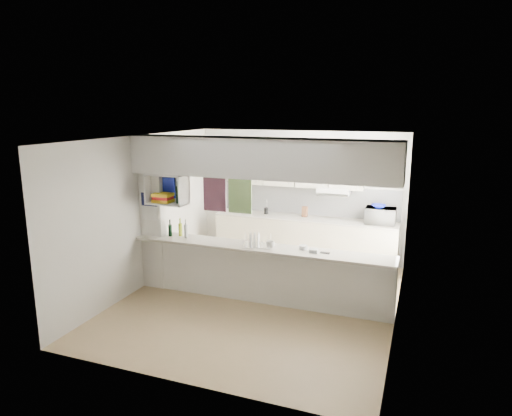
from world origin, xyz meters
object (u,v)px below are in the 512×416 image
at_px(wine_bottles, 179,230).
at_px(microwave, 381,216).
at_px(bowl, 379,206).
at_px(dish_rack, 257,240).

bearing_deg(wine_bottles, microwave, 34.05).
bearing_deg(wine_bottles, bowl, 33.94).
bearing_deg(dish_rack, wine_bottles, 165.22).
xyz_separation_m(bowl, dish_rack, (-1.63, -2.09, -0.25)).
height_order(dish_rack, wine_bottles, wine_bottles).
distance_m(bowl, wine_bottles, 3.67).
relative_size(microwave, wine_bottles, 1.51).
relative_size(dish_rack, wine_bottles, 1.34).
bearing_deg(microwave, bowl, 42.23).
height_order(bowl, wine_bottles, bowl).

